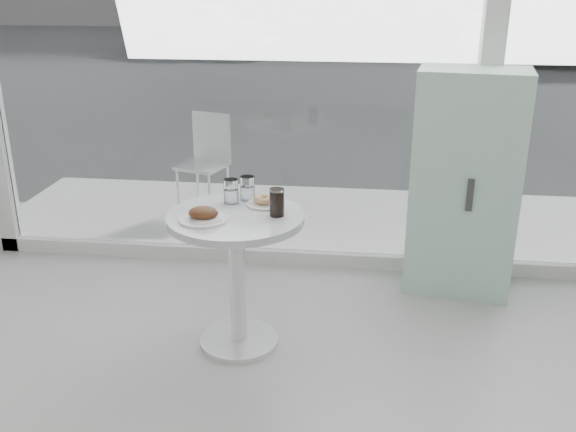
# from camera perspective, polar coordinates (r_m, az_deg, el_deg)

# --- Properties ---
(room_shell) EXTENTS (6.00, 6.00, 6.00)m
(room_shell) POSITION_cam_1_polar(r_m,az_deg,el_deg) (0.61, -7.65, 17.32)
(room_shell) COLOR silver
(room_shell) RESTS_ON ground
(storefront) EXTENTS (5.00, 0.14, 3.00)m
(storefront) POSITION_cam_1_polar(r_m,az_deg,el_deg) (4.16, 6.23, 17.48)
(storefront) COLOR silver
(storefront) RESTS_ON ground
(main_table) EXTENTS (0.72, 0.72, 0.77)m
(main_table) POSITION_cam_1_polar(r_m,az_deg,el_deg) (3.42, -4.59, -3.30)
(main_table) COLOR silver
(main_table) RESTS_ON ground
(patio_deck) EXTENTS (5.60, 1.60, 0.05)m
(patio_deck) POSITION_cam_1_polar(r_m,az_deg,el_deg) (5.32, 4.91, -0.44)
(patio_deck) COLOR silver
(patio_deck) RESTS_ON ground
(street) EXTENTS (40.00, 24.00, 0.00)m
(street) POSITION_cam_1_polar(r_m,az_deg,el_deg) (17.27, 6.67, 14.17)
(street) COLOR #333333
(street) RESTS_ON ground
(mint_cabinet) EXTENTS (0.71, 0.53, 1.42)m
(mint_cabinet) POSITION_cam_1_polar(r_m,az_deg,el_deg) (4.17, 15.44, 2.82)
(mint_cabinet) COLOR #94BCA7
(mint_cabinet) RESTS_ON ground
(patio_chair) EXTENTS (0.44, 0.44, 0.82)m
(patio_chair) POSITION_cam_1_polar(r_m,az_deg,el_deg) (5.39, -7.29, 5.25)
(patio_chair) COLOR silver
(patio_chair) RESTS_ON patio_deck
(car_white) EXTENTS (4.23, 2.40, 1.36)m
(car_white) POSITION_cam_1_polar(r_m,az_deg,el_deg) (17.01, -7.21, 16.35)
(car_white) COLOR silver
(car_white) RESTS_ON street
(car_silver) EXTENTS (4.79, 2.96, 1.49)m
(car_silver) POSITION_cam_1_polar(r_m,az_deg,el_deg) (15.78, 23.86, 14.73)
(car_silver) COLOR #B4B8BC
(car_silver) RESTS_ON street
(plate_fritter) EXTENTS (0.25, 0.25, 0.07)m
(plate_fritter) POSITION_cam_1_polar(r_m,az_deg,el_deg) (3.27, -7.47, 0.08)
(plate_fritter) COLOR silver
(plate_fritter) RESTS_ON main_table
(plate_donut) EXTENTS (0.19, 0.19, 0.05)m
(plate_donut) POSITION_cam_1_polar(r_m,az_deg,el_deg) (3.45, -2.15, 1.27)
(plate_donut) COLOR silver
(plate_donut) RESTS_ON main_table
(water_tumbler_a) EXTENTS (0.08, 0.08, 0.13)m
(water_tumbler_a) POSITION_cam_1_polar(r_m,az_deg,el_deg) (3.49, -5.09, 2.10)
(water_tumbler_a) COLOR white
(water_tumbler_a) RESTS_ON main_table
(water_tumbler_b) EXTENTS (0.08, 0.08, 0.13)m
(water_tumbler_b) POSITION_cam_1_polar(r_m,az_deg,el_deg) (3.54, -3.63, 2.39)
(water_tumbler_b) COLOR white
(water_tumbler_b) RESTS_ON main_table
(cola_glass) EXTENTS (0.08, 0.08, 0.14)m
(cola_glass) POSITION_cam_1_polar(r_m,az_deg,el_deg) (3.29, -0.99, 1.19)
(cola_glass) COLOR white
(cola_glass) RESTS_ON main_table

